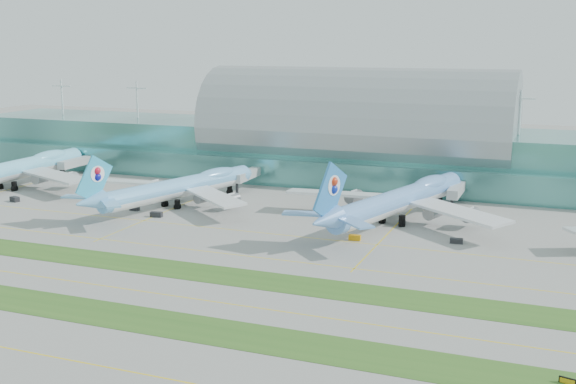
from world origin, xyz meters
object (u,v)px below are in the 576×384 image
at_px(airliner_a, 15,169).
at_px(airliner_c, 401,198).
at_px(airliner_b, 180,186).
at_px(taxiway_sign_east, 568,381).
at_px(terminal, 357,143).

xyz_separation_m(airliner_a, airliner_c, (143.24, 1.19, -0.01)).
distance_m(airliner_a, airliner_c, 143.24).
distance_m(airliner_b, airliner_c, 72.33).
height_order(airliner_a, airliner_c, airliner_a).
height_order(airliner_a, taxiway_sign_east, airliner_a).
relative_size(terminal, airliner_a, 4.05).
bearing_deg(taxiway_sign_east, airliner_c, 131.27).
xyz_separation_m(airliner_c, taxiway_sign_east, (47.80, -93.79, -6.56)).
bearing_deg(taxiway_sign_east, terminal, 131.26).
bearing_deg(airliner_b, terminal, 75.89).
bearing_deg(terminal, airliner_b, -121.49).
height_order(airliner_c, taxiway_sign_east, airliner_c).
bearing_deg(terminal, airliner_c, -63.03).
bearing_deg(terminal, taxiway_sign_east, -63.01).
xyz_separation_m(terminal, airliner_b, (-40.73, -66.49, -7.76)).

